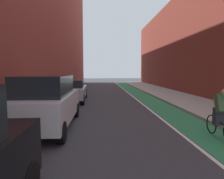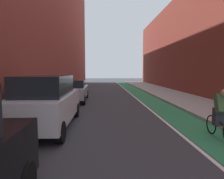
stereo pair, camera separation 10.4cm
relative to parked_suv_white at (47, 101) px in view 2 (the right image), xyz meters
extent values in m
plane|color=#38383D|center=(2.69, 7.50, -1.02)|extent=(96.67, 96.67, 0.00)
cube|color=#2D8451|center=(5.64, 9.50, -1.02)|extent=(1.60, 43.94, 0.00)
cube|color=white|center=(4.74, 9.50, -1.02)|extent=(0.12, 43.94, 0.00)
cube|color=#A8A59E|center=(8.16, 9.50, -0.95)|extent=(3.44, 43.94, 0.14)
cube|color=brown|center=(11.08, 11.50, 4.04)|extent=(2.40, 39.94, 10.11)
cube|color=silver|center=(0.00, 0.06, -0.21)|extent=(1.82, 4.56, 0.95)
cube|color=black|center=(0.00, -0.16, 0.59)|extent=(1.60, 2.73, 0.75)
cylinder|color=black|center=(-0.83, 1.79, -0.69)|extent=(0.22, 0.66, 0.66)
cylinder|color=black|center=(0.83, 1.79, -0.69)|extent=(0.22, 0.66, 0.66)
cylinder|color=black|center=(-0.83, -1.66, -0.69)|extent=(0.22, 0.66, 0.66)
cylinder|color=black|center=(0.83, -1.66, -0.69)|extent=(0.22, 0.66, 0.66)
cube|color=#9EA0A8|center=(0.00, 6.89, -0.34)|extent=(1.87, 4.61, 0.70)
cube|color=black|center=(0.00, 6.66, 0.24)|extent=(1.60, 1.96, 0.55)
cylinder|color=black|center=(-0.84, 8.61, -0.69)|extent=(0.23, 0.66, 0.66)
cylinder|color=black|center=(0.77, 8.65, -0.69)|extent=(0.23, 0.66, 0.66)
cylinder|color=black|center=(-0.77, 5.13, -0.69)|extent=(0.23, 0.66, 0.66)
cylinder|color=black|center=(0.84, 5.17, -0.69)|extent=(0.23, 0.66, 0.66)
torus|color=black|center=(5.80, -0.98, -0.69)|extent=(0.07, 0.65, 0.65)
cylinder|color=black|center=(5.78, -1.50, -0.47)|extent=(0.08, 0.96, 0.33)
cylinder|color=black|center=(5.79, -1.32, -0.39)|extent=(0.04, 0.12, 0.55)
cube|color=#333842|center=(5.78, -1.40, -0.32)|extent=(0.29, 0.25, 0.56)
cube|color=#4C7247|center=(5.78, -1.53, 0.14)|extent=(0.34, 0.41, 0.60)
cube|color=tan|center=(5.78, -1.41, 0.16)|extent=(0.27, 0.28, 0.39)
camera|label=1|loc=(2.00, -7.50, 1.12)|focal=31.94mm
camera|label=2|loc=(2.11, -7.51, 1.12)|focal=31.94mm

